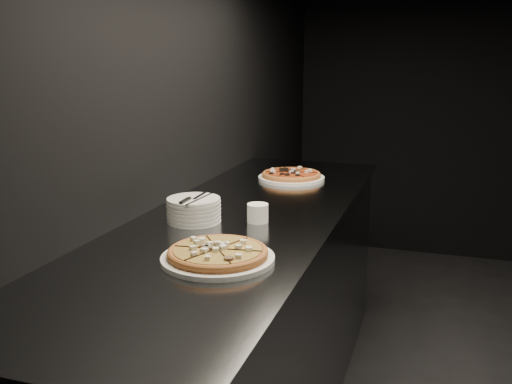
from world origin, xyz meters
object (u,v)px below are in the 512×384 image
(counter, at_px, (242,324))
(pizza_mushroom, at_px, (218,254))
(ramekin, at_px, (258,212))
(cutlery, at_px, (194,199))
(plate_stack, at_px, (194,210))
(pizza_tomato, at_px, (291,176))

(counter, height_order, pizza_mushroom, pizza_mushroom)
(pizza_mushroom, relative_size, ramekin, 4.35)
(counter, xyz_separation_m, ramekin, (0.09, -0.07, 0.50))
(cutlery, distance_m, ramekin, 0.24)
(plate_stack, distance_m, cutlery, 0.05)
(pizza_mushroom, bearing_deg, pizza_tomato, 94.21)
(pizza_tomato, distance_m, cutlery, 0.86)
(pizza_tomato, bearing_deg, counter, -91.24)
(counter, distance_m, pizza_mushroom, 0.70)
(cutlery, height_order, ramekin, cutlery)
(pizza_mushroom, relative_size, cutlery, 1.63)
(plate_stack, bearing_deg, cutlery, -62.38)
(pizza_mushroom, distance_m, pizza_tomato, 1.20)
(pizza_tomato, height_order, plate_stack, plate_stack)
(counter, bearing_deg, ramekin, -38.37)
(cutlery, relative_size, ramekin, 2.66)
(counter, bearing_deg, plate_stack, -136.25)
(plate_stack, relative_size, ramekin, 2.51)
(pizza_tomato, bearing_deg, pizza_mushroom, -85.79)
(cutlery, bearing_deg, pizza_tomato, 78.88)
(counter, bearing_deg, cutlery, -131.54)
(plate_stack, bearing_deg, counter, 43.75)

